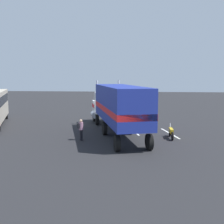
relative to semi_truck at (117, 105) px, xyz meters
name	(u,v)px	position (x,y,z in m)	size (l,w,h in m)	color
ground_plane	(101,124)	(5.12, 2.16, -2.52)	(120.00, 120.00, 0.00)	#232326
lane_stripe_near	(133,130)	(1.74, -1.34, -2.52)	(4.40, 0.16, 0.01)	silver
lane_stripe_mid	(170,133)	(0.80, -4.51, -2.52)	(4.40, 0.16, 0.01)	silver
semi_truck	(117,105)	(0.00, 0.00, 0.00)	(14.27, 6.51, 4.50)	silver
person_bystander	(81,129)	(-2.55, 2.58, -1.63)	(0.42, 0.48, 1.63)	black
motorcycle	(171,132)	(-1.10, -4.41, -2.04)	(2.11, 0.28, 1.12)	black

